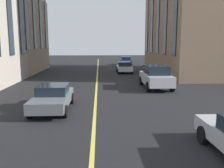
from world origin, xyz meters
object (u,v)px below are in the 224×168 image
Objects in this scene: car_grey_near at (53,97)px; car_blue_oncoming at (126,61)px; car_silver_parked_a at (156,76)px; car_silver_far at (124,67)px.

car_blue_oncoming is at bearing -13.79° from car_grey_near.
car_silver_far is (10.99, 1.49, -0.27)m from car_silver_parked_a.
car_silver_parked_a is (-23.09, 0.00, 0.27)m from car_blue_oncoming.
car_silver_parked_a is at bearing -48.65° from car_grey_near.
car_blue_oncoming reaches higher than car_grey_near.
car_silver_parked_a is 11.09m from car_silver_far.
car_silver_far is at bearing -18.31° from car_grey_near.
car_silver_far is (17.35, -5.74, -0.00)m from car_grey_near.
car_blue_oncoming and car_silver_far have the same top height.
car_grey_near is at bearing 166.21° from car_blue_oncoming.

